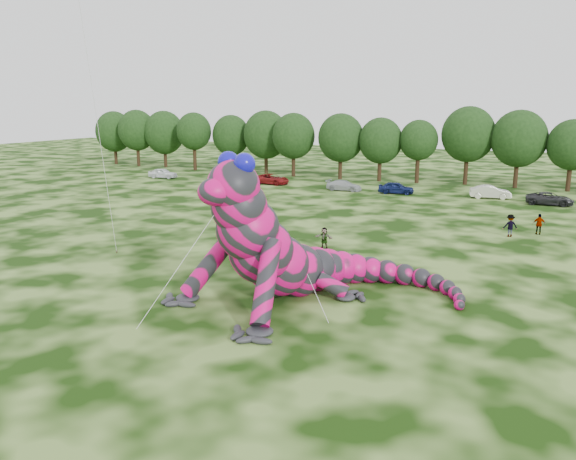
# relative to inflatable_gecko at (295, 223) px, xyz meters

# --- Properties ---
(ground) EXTENTS (240.00, 240.00, 0.00)m
(ground) POSITION_rel_inflatable_gecko_xyz_m (-5.12, -7.50, -4.22)
(ground) COLOR #16330A
(ground) RESTS_ON ground
(inflatable_gecko) EXTENTS (19.67, 21.09, 8.44)m
(inflatable_gecko) POSITION_rel_inflatable_gecko_xyz_m (0.00, 0.00, 0.00)
(inflatable_gecko) COLOR #CE0766
(inflatable_gecko) RESTS_ON ground
(tree_0) EXTENTS (6.91, 6.22, 9.51)m
(tree_0) POSITION_rel_inflatable_gecko_xyz_m (-59.68, 51.73, 0.53)
(tree_0) COLOR black
(tree_0) RESTS_ON ground
(tree_1) EXTENTS (6.74, 6.07, 9.81)m
(tree_1) POSITION_rel_inflatable_gecko_xyz_m (-53.48, 50.55, 0.68)
(tree_1) COLOR black
(tree_1) RESTS_ON ground
(tree_2) EXTENTS (7.04, 6.34, 9.64)m
(tree_2) POSITION_rel_inflatable_gecko_xyz_m (-48.14, 51.26, 0.60)
(tree_2) COLOR black
(tree_2) RESTS_ON ground
(tree_3) EXTENTS (5.81, 5.23, 9.44)m
(tree_3) POSITION_rel_inflatable_gecko_xyz_m (-40.84, 49.57, 0.50)
(tree_3) COLOR black
(tree_3) RESTS_ON ground
(tree_4) EXTENTS (6.22, 5.60, 9.06)m
(tree_4) POSITION_rel_inflatable_gecko_xyz_m (-34.76, 51.21, 0.31)
(tree_4) COLOR black
(tree_4) RESTS_ON ground
(tree_5) EXTENTS (7.16, 6.44, 9.80)m
(tree_5) POSITION_rel_inflatable_gecko_xyz_m (-28.25, 50.94, 0.68)
(tree_5) COLOR black
(tree_5) RESTS_ON ground
(tree_6) EXTENTS (6.52, 5.86, 9.49)m
(tree_6) POSITION_rel_inflatable_gecko_xyz_m (-22.68, 49.18, 0.52)
(tree_6) COLOR black
(tree_6) RESTS_ON ground
(tree_7) EXTENTS (6.68, 6.01, 9.48)m
(tree_7) POSITION_rel_inflatable_gecko_xyz_m (-15.20, 49.30, 0.52)
(tree_7) COLOR black
(tree_7) RESTS_ON ground
(tree_8) EXTENTS (6.14, 5.53, 8.94)m
(tree_8) POSITION_rel_inflatable_gecko_xyz_m (-9.34, 49.49, 0.25)
(tree_8) COLOR black
(tree_8) RESTS_ON ground
(tree_9) EXTENTS (5.27, 4.74, 8.68)m
(tree_9) POSITION_rel_inflatable_gecko_xyz_m (-4.06, 49.85, 0.12)
(tree_9) COLOR black
(tree_9) RESTS_ON ground
(tree_10) EXTENTS (7.09, 6.38, 10.50)m
(tree_10) POSITION_rel_inflatable_gecko_xyz_m (2.27, 51.08, 1.03)
(tree_10) COLOR black
(tree_10) RESTS_ON ground
(tree_11) EXTENTS (7.01, 6.31, 10.07)m
(tree_11) POSITION_rel_inflatable_gecko_xyz_m (8.66, 50.69, 0.81)
(tree_11) COLOR black
(tree_11) RESTS_ON ground
(tree_12) EXTENTS (5.99, 5.39, 8.97)m
(tree_12) POSITION_rel_inflatable_gecko_xyz_m (14.89, 50.24, 0.26)
(tree_12) COLOR black
(tree_12) RESTS_ON ground
(car_0) EXTENTS (4.48, 2.33, 1.46)m
(car_0) POSITION_rel_inflatable_gecko_xyz_m (-39.30, 38.94, -3.49)
(car_0) COLOR white
(car_0) RESTS_ON ground
(car_1) EXTENTS (4.57, 2.35, 1.44)m
(car_1) POSITION_rel_inflatable_gecko_xyz_m (-28.67, 40.54, -3.50)
(car_1) COLOR black
(car_1) RESTS_ON ground
(car_2) EXTENTS (5.27, 2.81, 1.41)m
(car_2) POSITION_rel_inflatable_gecko_xyz_m (-21.83, 40.08, -3.52)
(car_2) COLOR maroon
(car_2) RESTS_ON ground
(car_3) EXTENTS (4.57, 1.92, 1.32)m
(car_3) POSITION_rel_inflatable_gecko_xyz_m (-10.82, 38.74, -3.56)
(car_3) COLOR #AAAFB3
(car_3) RESTS_ON ground
(car_4) EXTENTS (4.53, 2.38, 1.47)m
(car_4) POSITION_rel_inflatable_gecko_xyz_m (-4.20, 39.08, -3.49)
(car_4) COLOR #101A4E
(car_4) RESTS_ON ground
(car_5) EXTENTS (4.83, 2.49, 1.52)m
(car_5) POSITION_rel_inflatable_gecko_xyz_m (6.63, 40.24, -3.46)
(car_5) COLOR beige
(car_5) RESTS_ON ground
(car_6) EXTENTS (4.93, 2.32, 1.36)m
(car_6) POSITION_rel_inflatable_gecko_xyz_m (12.95, 38.52, -3.54)
(car_6) COLOR #262628
(car_6) RESTS_ON ground
(spectator_3) EXTENTS (1.08, 0.53, 1.78)m
(spectator_3) POSITION_rel_inflatable_gecko_xyz_m (12.32, 22.48, -3.33)
(spectator_3) COLOR gray
(spectator_3) RESTS_ON ground
(spectator_5) EXTENTS (1.53, 0.57, 1.62)m
(spectator_5) POSITION_rel_inflatable_gecko_xyz_m (-2.36, 10.53, -3.41)
(spectator_5) COLOR gray
(spectator_5) RESTS_ON ground
(spectator_0) EXTENTS (0.65, 0.47, 1.63)m
(spectator_0) POSITION_rel_inflatable_gecko_xyz_m (-15.39, 15.88, -3.40)
(spectator_0) COLOR gray
(spectator_0) RESTS_ON ground
(spectator_2) EXTENTS (1.39, 1.14, 1.87)m
(spectator_2) POSITION_rel_inflatable_gecko_xyz_m (10.16, 20.66, -3.28)
(spectator_2) COLOR gray
(spectator_2) RESTS_ON ground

